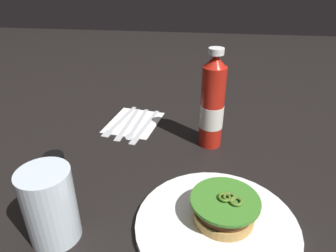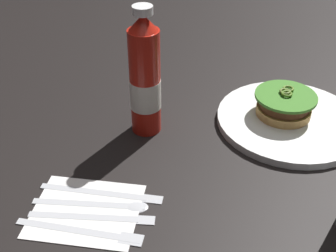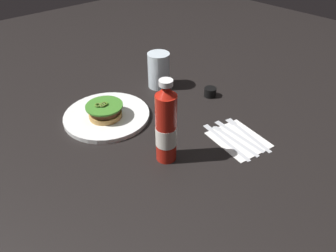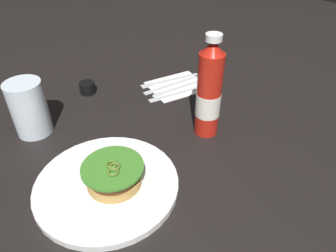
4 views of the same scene
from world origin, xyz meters
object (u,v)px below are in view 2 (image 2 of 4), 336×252
dinner_plate (289,120)px  napkin (86,210)px  burger_sandwich (284,104)px  spoon_utensil (106,203)px  fork_utensil (90,231)px  steak_knife (99,216)px  butter_knife (109,192)px  ketchup_bottle (145,80)px

dinner_plate → napkin: bearing=-147.9°
burger_sandwich → spoon_utensil: burger_sandwich is taller
fork_utensil → steak_knife: same height
fork_utensil → burger_sandwich: bearing=39.7°
burger_sandwich → fork_utensil: burger_sandwich is taller
butter_knife → steak_knife: bearing=-100.0°
dinner_plate → ketchup_bottle: (-0.29, -0.01, 0.10)m
ketchup_bottle → dinner_plate: bearing=2.8°
napkin → butter_knife: butter_knife is taller
steak_knife → spoon_utensil: same height
burger_sandwich → fork_utensil: (-0.36, -0.30, -0.03)m
burger_sandwich → fork_utensil: 0.46m
spoon_utensil → ketchup_bottle: bearing=74.6°
burger_sandwich → butter_knife: 0.40m
dinner_plate → ketchup_bottle: size_ratio=1.16×
burger_sandwich → ketchup_bottle: ketchup_bottle is taller
burger_sandwich → butter_knife: burger_sandwich is taller
burger_sandwich → steak_knife: 0.44m
ketchup_bottle → butter_knife: ketchup_bottle is taller
spoon_utensil → butter_knife: same height
ketchup_bottle → fork_utensil: size_ratio=1.27×
dinner_plate → ketchup_bottle: ketchup_bottle is taller
dinner_plate → spoon_utensil: (-0.35, -0.23, -0.00)m
ketchup_bottle → steak_knife: ketchup_bottle is taller
dinner_plate → butter_knife: (-0.35, -0.20, -0.00)m
butter_knife → burger_sandwich: bearing=32.4°
spoon_utensil → burger_sandwich: bearing=35.3°
dinner_plate → spoon_utensil: size_ratio=1.55×
fork_utensil → steak_knife: size_ratio=0.99×
napkin → ketchup_bottle: bearing=68.1°
dinner_plate → fork_utensil: bearing=-142.4°
fork_utensil → ketchup_bottle: bearing=73.9°
dinner_plate → butter_knife: bearing=-149.9°
fork_utensil → napkin: bearing=105.1°
napkin → butter_knife: size_ratio=0.81×
burger_sandwich → butter_knife: bearing=-147.6°
steak_knife → butter_knife: (0.01, 0.05, 0.00)m
butter_knife → napkin: bearing=-131.6°
dinner_plate → fork_utensil: 0.46m
dinner_plate → burger_sandwich: (-0.01, 0.01, 0.03)m
steak_knife → spoon_utensil: bearing=73.5°
fork_utensil → butter_knife: 0.08m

